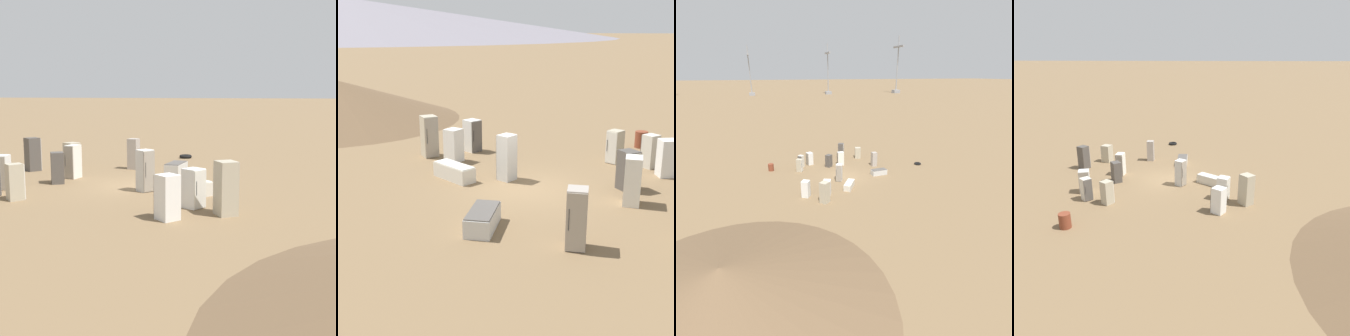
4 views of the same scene
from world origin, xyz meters
TOP-DOWN VIEW (x-y plane):
  - ground_plane at (0.00, 0.00)m, footprint 1000.00×1000.00m
  - discarded_fridge_0 at (-5.27, 3.62)m, footprint 1.00×1.01m
  - discarded_fridge_1 at (4.82, 3.93)m, footprint 0.82×0.82m
  - discarded_fridge_2 at (7.28, -2.04)m, footprint 0.94×0.97m
  - discarded_fridge_3 at (3.89, -0.85)m, footprint 0.60×0.81m
  - discarded_fridge_4 at (-3.02, 0.50)m, footprint 1.98×1.64m
  - discarded_fridge_5 at (-3.55, 4.97)m, footprint 0.95×0.93m
  - discarded_fridge_6 at (2.26, -4.68)m, footprint 0.57×0.66m
  - discarded_fridge_7 at (5.98, -3.99)m, footprint 0.95×0.91m
  - discarded_fridge_8 at (3.80, 0.68)m, footprint 0.91×0.94m
  - discarded_fridge_9 at (-0.93, 0.89)m, footprint 0.82×0.82m
  - discarded_fridge_10 at (3.32, 4.36)m, footprint 0.82×0.84m
  - discarded_fridge_11 at (-0.61, -3.97)m, footprint 0.85×1.77m
  - discarded_fridge_12 at (5.39, 2.75)m, footprint 0.83×0.86m
  - discarded_fridge_13 at (-3.88, 3.03)m, footprint 0.89×0.88m
  - scrap_tire at (0.97, -10.18)m, footprint 0.84×0.84m
  - rusty_barrel at (4.66, 7.54)m, footprint 0.64×0.64m

SIDE VIEW (x-z plane):
  - ground_plane at x=0.00m, z-range 0.00..0.00m
  - scrap_tire at x=0.97m, z-range 0.00..0.22m
  - discarded_fridge_11 at x=-0.61m, z-range 0.00..0.62m
  - discarded_fridge_4 at x=-3.02m, z-range 0.00..0.63m
  - rusty_barrel at x=4.66m, z-range 0.00..0.84m
  - discarded_fridge_7 at x=5.98m, z-range 0.00..1.46m
  - discarded_fridge_1 at x=4.82m, z-range 0.00..1.47m
  - discarded_fridge_10 at x=3.32m, z-range 0.00..1.50m
  - discarded_fridge_13 at x=-3.88m, z-range 0.00..1.51m
  - discarded_fridge_8 at x=3.80m, z-range 0.00..1.52m
  - discarded_fridge_12 at x=5.39m, z-range 0.00..1.55m
  - discarded_fridge_5 at x=-3.55m, z-range 0.00..1.57m
  - discarded_fridge_3 at x=3.89m, z-range 0.00..1.71m
  - discarded_fridge_6 at x=2.26m, z-range 0.00..1.76m
  - discarded_fridge_9 at x=-0.93m, z-range 0.00..1.86m
  - discarded_fridge_2 at x=7.28m, z-range 0.00..1.87m
  - discarded_fridge_0 at x=-5.27m, z-range 0.00..1.94m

